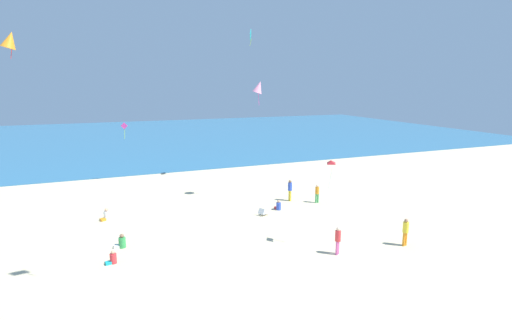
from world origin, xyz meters
name	(u,v)px	position (x,y,z in m)	size (l,w,h in m)	color
ground_plane	(232,217)	(0.00, 10.00, 0.00)	(120.00, 120.00, 0.00)	beige
ocean_water	(152,136)	(0.00, 55.27, 0.03)	(120.00, 60.00, 0.05)	teal
beach_chair_near_camera	(263,212)	(2.11, 9.41, 0.23)	(0.78, 0.72, 0.53)	white
person_0	(338,239)	(3.43, 2.09, 0.90)	(0.43, 0.43, 1.55)	#D8599E
person_1	(317,192)	(7.18, 10.57, 0.85)	(0.32, 0.32, 1.47)	green
person_2	(113,259)	(-7.97, 5.48, 0.26)	(0.61, 0.39, 0.71)	red
person_3	(121,242)	(-7.44, 7.38, 0.30)	(0.71, 0.49, 0.81)	green
person_4	(278,206)	(3.66, 10.15, 0.28)	(0.41, 0.64, 0.75)	blue
person_5	(406,230)	(7.66, 1.63, 0.94)	(0.38, 0.38, 1.63)	orange
person_6	(290,189)	(5.45, 11.84, 0.98)	(0.37, 0.37, 1.69)	yellow
person_7	(106,216)	(-8.18, 12.54, 0.30)	(0.73, 0.60, 0.82)	white
kite_red	(331,162)	(3.47, 3.12, 4.92)	(0.45, 0.58, 1.62)	red
kite_magenta	(124,127)	(-6.13, 23.04, 5.25)	(0.61, 0.25, 1.55)	#DB3DA8
kite_pink	(259,87)	(3.30, 13.15, 8.90)	(1.15, 1.00, 1.92)	pink
kite_teal	(251,35)	(4.94, 19.13, 13.46)	(0.47, 0.93, 1.49)	#1EADAD
kite_orange	(10,40)	(-12.26, 10.52, 11.45)	(1.04, 0.83, 1.53)	orange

